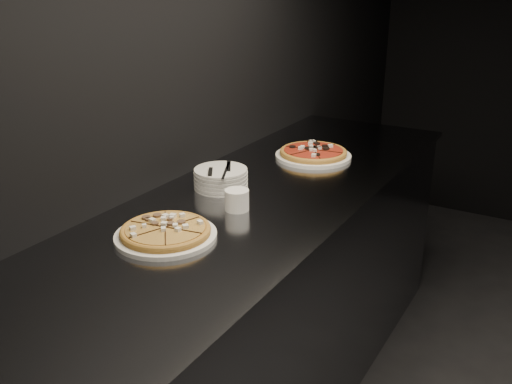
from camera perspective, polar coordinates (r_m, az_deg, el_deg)
The scene contains 7 objects.
wall_left at distance 2.20m, azimuth -8.12°, elevation 13.45°, with size 0.02×5.00×2.80m, color black.
counter at distance 2.32m, azimuth 0.41°, elevation -10.75°, with size 0.74×2.44×0.92m.
pizza_mushroom at distance 1.78m, azimuth -9.03°, elevation -3.98°, with size 0.32×0.32×0.04m.
pizza_tomato at distance 2.53m, azimuth 5.75°, elevation 3.87°, with size 0.33×0.33×0.04m.
plate_stack at distance 2.16m, azimuth -3.54°, elevation 1.37°, with size 0.20×0.20×0.08m.
cutlery at distance 2.13m, azimuth -3.61°, elevation 2.23°, with size 0.10×0.21×0.01m.
ramekin at distance 1.95m, azimuth -1.93°, elevation -0.74°, with size 0.08×0.08×0.07m.
Camera 1 is at (-1.14, -1.70, 1.69)m, focal length 40.00 mm.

